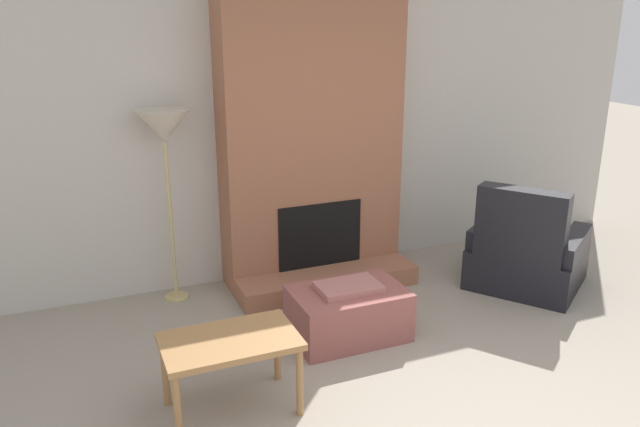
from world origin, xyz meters
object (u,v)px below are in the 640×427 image
Objects in this scene: ottoman at (348,312)px; armchair at (525,258)px; side_table at (230,348)px; floor_lamp_left at (164,131)px.

ottoman is 1.84m from armchair.
armchair is at bearing 14.99° from side_table.
ottoman is at bearing 61.68° from armchair.
ottoman is at bearing -47.55° from floor_lamp_left.
side_table reaches higher than ottoman.
ottoman is 0.52× the size of floor_lamp_left.
ottoman is at bearing 27.95° from side_table.
armchair is (1.83, 0.22, 0.08)m from ottoman.
side_table is (-2.87, -0.77, 0.15)m from armchair.
floor_lamp_left reaches higher than side_table.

